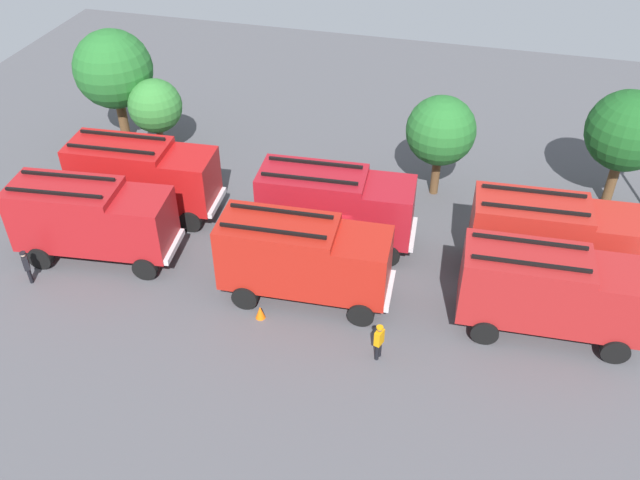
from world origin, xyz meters
name	(u,v)px	position (x,y,z in m)	size (l,w,h in m)	color
ground_plane	(320,264)	(0.00, 0.00, 0.00)	(56.20, 56.20, 0.00)	#4C4C51
fire_truck_0	(92,218)	(-9.96, -1.94, 2.15)	(7.42, 3.36, 3.88)	#A2181B
fire_truck_1	(303,257)	(-0.13, -2.21, 2.15)	(7.31, 3.04, 3.88)	#A81D13
fire_truck_2	(550,289)	(9.69, -1.72, 2.15)	(7.31, 3.03, 3.88)	maroon
fire_truck_3	(143,174)	(-9.41, 1.95, 2.15)	(7.35, 3.15, 3.88)	#AC1415
fire_truck_4	(335,204)	(0.24, 1.83, 2.15)	(7.34, 3.11, 3.88)	maroon
fire_truck_5	(553,235)	(9.81, 1.94, 2.15)	(7.33, 3.10, 3.88)	#A8221A
firefighter_0	(27,265)	(-12.03, -4.34, 0.89)	(0.45, 0.48, 1.61)	black
firefighter_1	(379,341)	(3.61, -4.90, 0.92)	(0.36, 0.47, 1.64)	black
tree_0	(113,70)	(-13.80, 8.06, 4.48)	(4.30, 4.30, 6.66)	brown
tree_1	(155,106)	(-11.12, 7.19, 3.04)	(2.92, 2.92, 4.53)	brown
tree_2	(441,131)	(4.25, 7.25, 3.61)	(3.46, 3.46, 5.36)	brown
tree_3	(627,131)	(12.91, 8.57, 4.09)	(3.92, 3.92, 6.08)	brown
traffic_cone_0	(260,312)	(-1.51, -3.96, 0.30)	(0.41, 0.41, 0.59)	#F2600C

